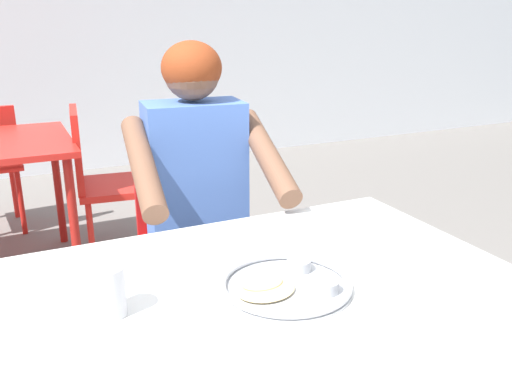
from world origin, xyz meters
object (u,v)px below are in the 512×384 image
table_foreground (272,319)px  drinking_cup (108,290)px  diner_foreground (202,192)px  thali_tray (286,284)px  chair_foreground (189,233)px  chair_red_right (103,175)px

table_foreground → drinking_cup: size_ratio=11.31×
table_foreground → drinking_cup: 0.37m
drinking_cup → diner_foreground: bearing=56.6°
thali_tray → chair_foreground: bearing=85.2°
diner_foreground → table_foreground: bearing=-97.6°
chair_red_right → thali_tray: bearing=-87.7°
chair_foreground → thali_tray: bearing=-94.8°
chair_red_right → diner_foreground: bearing=-83.4°
diner_foreground → chair_red_right: size_ratio=1.44×
table_foreground → thali_tray: (0.04, 0.00, 0.08)m
drinking_cup → thali_tray: bearing=-8.8°
drinking_cup → chair_foreground: size_ratio=0.12×
table_foreground → thali_tray: thali_tray is taller
drinking_cup → chair_red_right: bearing=80.9°
thali_tray → drinking_cup: (-0.38, 0.06, 0.04)m
chair_foreground → diner_foreground: 0.32m
table_foreground → drinking_cup: drinking_cup is taller
thali_tray → chair_red_right: 1.95m
diner_foreground → chair_red_right: diner_foreground is taller
diner_foreground → thali_tray: bearing=-94.8°
table_foreground → chair_red_right: (-0.04, 1.93, -0.17)m
drinking_cup → chair_red_right: size_ratio=0.12×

